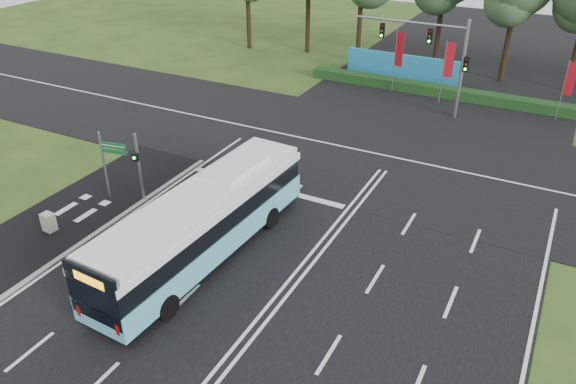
% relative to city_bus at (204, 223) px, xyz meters
% --- Properties ---
extents(ground, '(120.00, 120.00, 0.00)m').
position_rel_city_bus_xyz_m(ground, '(4.22, 2.02, -1.85)').
color(ground, '#2A4617').
rests_on(ground, ground).
extents(road_main, '(20.00, 120.00, 0.04)m').
position_rel_city_bus_xyz_m(road_main, '(4.22, 2.02, -1.83)').
color(road_main, black).
rests_on(road_main, ground).
extents(road_cross, '(120.00, 14.00, 0.05)m').
position_rel_city_bus_xyz_m(road_cross, '(4.22, 14.02, -1.83)').
color(road_cross, black).
rests_on(road_cross, ground).
extents(bike_path, '(5.00, 18.00, 0.06)m').
position_rel_city_bus_xyz_m(bike_path, '(-8.28, -0.98, -1.82)').
color(bike_path, black).
rests_on(bike_path, ground).
extents(kerb_strip, '(0.25, 18.00, 0.12)m').
position_rel_city_bus_xyz_m(kerb_strip, '(-5.88, -0.98, -1.79)').
color(kerb_strip, gray).
rests_on(kerb_strip, ground).
extents(city_bus, '(3.33, 12.93, 3.68)m').
position_rel_city_bus_xyz_m(city_bus, '(0.00, 0.00, 0.00)').
color(city_bus, '#56B4C9').
rests_on(city_bus, ground).
extents(pedestrian_signal, '(0.35, 0.44, 3.92)m').
position_rel_city_bus_xyz_m(pedestrian_signal, '(-5.98, 2.67, 0.29)').
color(pedestrian_signal, gray).
rests_on(pedestrian_signal, ground).
extents(street_sign, '(1.50, 0.36, 3.90)m').
position_rel_city_bus_xyz_m(street_sign, '(-7.52, 2.17, 0.61)').
color(street_sign, gray).
rests_on(street_sign, ground).
extents(utility_cabinet, '(0.64, 0.55, 1.00)m').
position_rel_city_bus_xyz_m(utility_cabinet, '(-8.11, -1.80, -1.35)').
color(utility_cabinet, '#B3A790').
rests_on(utility_cabinet, ground).
extents(banner_flag_left, '(0.71, 0.28, 4.97)m').
position_rel_city_bus_xyz_m(banner_flag_left, '(0.66, 25.64, 1.37)').
color(banner_flag_left, gray).
rests_on(banner_flag_left, ground).
extents(banner_flag_mid, '(0.72, 0.12, 4.86)m').
position_rel_city_bus_xyz_m(banner_flag_mid, '(4.75, 24.74, 1.30)').
color(banner_flag_mid, gray).
rests_on(banner_flag_mid, ground).
extents(banner_flag_right, '(0.65, 0.12, 4.39)m').
position_rel_city_bus_xyz_m(banner_flag_right, '(13.03, 25.38, 1.02)').
color(banner_flag_right, gray).
rests_on(banner_flag_right, ground).
extents(traffic_light_gantry, '(8.41, 0.28, 7.00)m').
position_rel_city_bus_xyz_m(traffic_light_gantry, '(4.43, 22.52, 2.81)').
color(traffic_light_gantry, gray).
rests_on(traffic_light_gantry, ground).
extents(hedge, '(22.00, 1.20, 0.80)m').
position_rel_city_bus_xyz_m(hedge, '(4.22, 26.52, -1.45)').
color(hedge, black).
rests_on(hedge, ground).
extents(blue_hoarding, '(10.00, 0.30, 2.20)m').
position_rel_city_bus_xyz_m(blue_hoarding, '(0.22, 29.02, -0.75)').
color(blue_hoarding, teal).
rests_on(blue_hoarding, ground).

